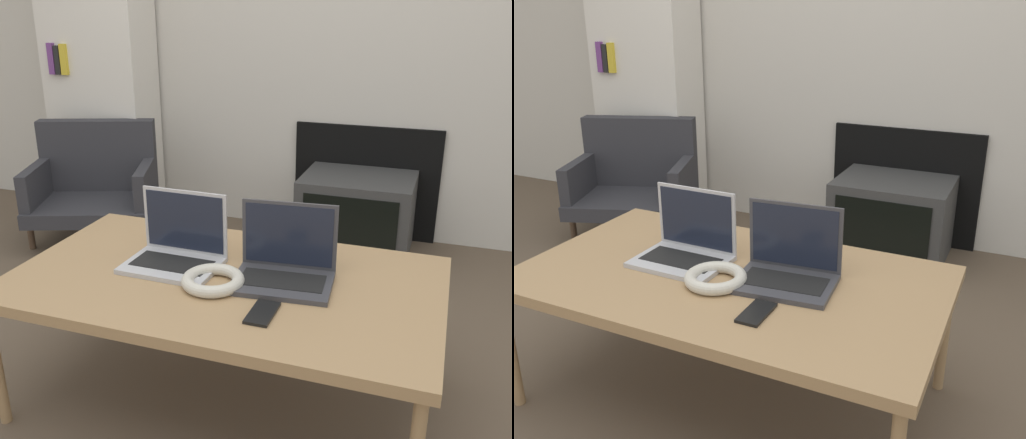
% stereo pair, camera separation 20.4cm
% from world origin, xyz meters
% --- Properties ---
extents(wall_back, '(7.00, 0.08, 2.60)m').
position_xyz_m(wall_back, '(0.00, 2.02, 1.29)').
color(wall_back, beige).
rests_on(wall_back, ground_plane).
extents(table, '(1.35, 0.78, 0.46)m').
position_xyz_m(table, '(0.00, 0.32, 0.43)').
color(table, '#9E7A51').
rests_on(table, ground_plane).
extents(laptop_left, '(0.31, 0.22, 0.24)m').
position_xyz_m(laptop_left, '(-0.19, 0.36, 0.52)').
color(laptop_left, '#B2B2B7').
rests_on(laptop_left, table).
extents(laptop_right, '(0.33, 0.25, 0.24)m').
position_xyz_m(laptop_right, '(0.18, 0.36, 0.52)').
color(laptop_right, '#38383D').
rests_on(laptop_right, table).
extents(headphones, '(0.20, 0.20, 0.04)m').
position_xyz_m(headphones, '(-0.01, 0.24, 0.48)').
color(headphones, beige).
rests_on(headphones, table).
extents(phone, '(0.07, 0.13, 0.01)m').
position_xyz_m(phone, '(0.19, 0.13, 0.47)').
color(phone, black).
rests_on(phone, table).
extents(tv, '(0.59, 0.47, 0.42)m').
position_xyz_m(tv, '(0.19, 1.74, 0.21)').
color(tv, '#383838').
rests_on(tv, ground_plane).
extents(armchair, '(0.80, 0.72, 0.66)m').
position_xyz_m(armchair, '(-1.26, 1.45, 0.33)').
color(armchair, '#2D2D33').
rests_on(armchair, ground_plane).
extents(bookshelf, '(0.62, 0.32, 1.62)m').
position_xyz_m(bookshelf, '(-1.41, 1.82, 0.81)').
color(bookshelf, silver).
rests_on(bookshelf, ground_plane).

